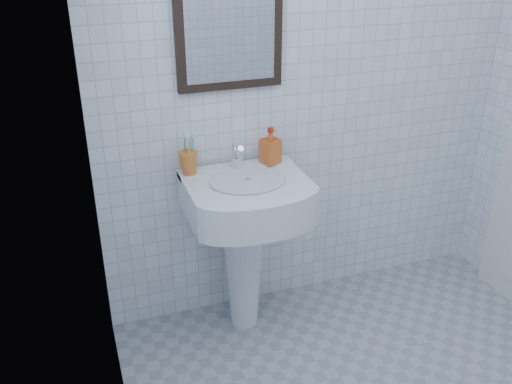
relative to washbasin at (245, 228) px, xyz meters
name	(u,v)px	position (x,y,z in m)	size (l,w,h in m)	color
wall_back	(311,78)	(0.42, 0.21, 0.66)	(2.20, 0.02, 2.50)	silver
wall_left	(113,228)	(-0.68, -0.99, 0.66)	(0.02, 2.40, 2.50)	silver
washbasin	(245,228)	(0.00, 0.00, 0.00)	(0.57, 0.42, 0.88)	white
faucet	(237,158)	(0.00, 0.10, 0.33)	(0.05, 0.12, 0.13)	silver
toothbrush_cup	(188,163)	(-0.24, 0.12, 0.34)	(0.09, 0.09, 0.11)	orange
soap_dispenser	(270,145)	(0.17, 0.11, 0.37)	(0.08, 0.08, 0.18)	#E24116
wall_mirror	(229,21)	(0.00, 0.19, 0.96)	(0.50, 0.04, 0.62)	black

